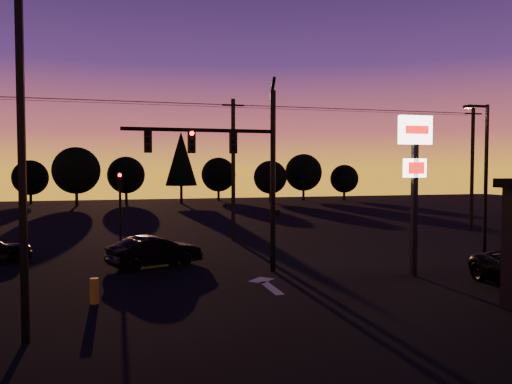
# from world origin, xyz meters

# --- Properties ---
(ground) EXTENTS (120.00, 120.00, 0.00)m
(ground) POSITION_xyz_m (0.00, 0.00, 0.00)
(ground) COLOR black
(ground) RESTS_ON ground
(lane_arrow) EXTENTS (1.20, 3.10, 0.01)m
(lane_arrow) POSITION_xyz_m (0.50, 1.67, 0.01)
(lane_arrow) COLOR beige
(lane_arrow) RESTS_ON ground
(traffic_signal_mast) EXTENTS (6.79, 0.52, 8.58)m
(traffic_signal_mast) POSITION_xyz_m (-0.10, 3.99, 4.94)
(traffic_signal_mast) COLOR black
(traffic_signal_mast) RESTS_ON ground
(secondary_signal) EXTENTS (0.30, 0.31, 4.35)m
(secondary_signal) POSITION_xyz_m (-5.00, 11.49, 2.86)
(secondary_signal) COLOR black
(secondary_signal) RESTS_ON ground
(parking_lot_light) EXTENTS (1.25, 0.30, 9.14)m
(parking_lot_light) POSITION_xyz_m (-7.50, -3.00, 5.27)
(parking_lot_light) COLOR black
(parking_lot_light) RESTS_ON ground
(pylon_sign) EXTENTS (1.50, 0.28, 6.80)m
(pylon_sign) POSITION_xyz_m (7.00, 1.50, 4.91)
(pylon_sign) COLOR black
(pylon_sign) RESTS_ON ground
(streetlight) EXTENTS (1.55, 0.35, 8.00)m
(streetlight) POSITION_xyz_m (13.91, 5.50, 4.42)
(streetlight) COLOR black
(streetlight) RESTS_ON ground
(utility_pole_1) EXTENTS (1.40, 0.26, 9.00)m
(utility_pole_1) POSITION_xyz_m (2.00, 14.00, 4.59)
(utility_pole_1) COLOR black
(utility_pole_1) RESTS_ON ground
(utility_pole_2) EXTENTS (1.40, 0.26, 9.00)m
(utility_pole_2) POSITION_xyz_m (20.00, 14.00, 4.59)
(utility_pole_2) COLOR black
(utility_pole_2) RESTS_ON ground
(power_wires) EXTENTS (36.00, 1.22, 0.07)m
(power_wires) POSITION_xyz_m (2.00, 14.00, 8.57)
(power_wires) COLOR black
(power_wires) RESTS_ON ground
(bollard) EXTENTS (0.29, 0.29, 0.87)m
(bollard) POSITION_xyz_m (-5.93, 0.51, 0.43)
(bollard) COLOR #A88518
(bollard) RESTS_ON ground
(tree_1) EXTENTS (4.54, 4.54, 5.71)m
(tree_1) POSITION_xyz_m (-16.00, 53.00, 3.43)
(tree_1) COLOR black
(tree_1) RESTS_ON ground
(tree_2) EXTENTS (5.77, 5.78, 7.26)m
(tree_2) POSITION_xyz_m (-10.00, 48.00, 4.37)
(tree_2) COLOR black
(tree_2) RESTS_ON ground
(tree_3) EXTENTS (4.95, 4.95, 6.22)m
(tree_3) POSITION_xyz_m (-4.00, 52.00, 3.75)
(tree_3) COLOR black
(tree_3) RESTS_ON ground
(tree_4) EXTENTS (4.18, 4.18, 9.50)m
(tree_4) POSITION_xyz_m (3.00, 49.00, 5.93)
(tree_4) COLOR black
(tree_4) RESTS_ON ground
(tree_5) EXTENTS (4.95, 4.95, 6.22)m
(tree_5) POSITION_xyz_m (9.00, 54.00, 3.75)
(tree_5) COLOR black
(tree_5) RESTS_ON ground
(tree_6) EXTENTS (4.54, 4.54, 5.71)m
(tree_6) POSITION_xyz_m (15.00, 48.00, 3.43)
(tree_6) COLOR black
(tree_6) RESTS_ON ground
(tree_7) EXTENTS (5.36, 5.36, 6.74)m
(tree_7) POSITION_xyz_m (21.00, 51.00, 4.06)
(tree_7) COLOR black
(tree_7) RESTS_ON ground
(tree_8) EXTENTS (4.12, 4.12, 5.19)m
(tree_8) POSITION_xyz_m (27.00, 50.00, 3.12)
(tree_8) COLOR black
(tree_8) RESTS_ON ground
(car_mid) EXTENTS (4.57, 2.97, 1.42)m
(car_mid) POSITION_xyz_m (-3.48, 6.54, 0.71)
(car_mid) COLOR black
(car_mid) RESTS_ON ground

